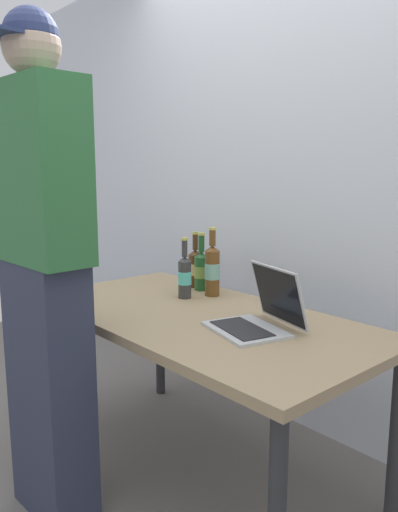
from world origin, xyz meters
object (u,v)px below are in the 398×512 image
object	(u,v)px
laptop	(259,315)
beer_bottle_green	(185,276)
beer_bottle_dark	(201,269)
beer_bottle_amber	(195,267)
person_figure	(44,273)
beer_bottle_brown	(212,269)

from	to	relation	value
laptop	beer_bottle_green	world-z (taller)	beer_bottle_green
laptop	beer_bottle_dark	bearing A→B (deg)	157.70
beer_bottle_amber	beer_bottle_dark	world-z (taller)	beer_bottle_dark
beer_bottle_dark	person_figure	bearing A→B (deg)	-81.38
beer_bottle_brown	beer_bottle_dark	distance (m)	0.13
beer_bottle_brown	laptop	bearing A→B (deg)	-23.53
beer_bottle_green	beer_bottle_brown	world-z (taller)	beer_bottle_brown
beer_bottle_green	beer_bottle_amber	distance (m)	0.23
beer_bottle_green	laptop	bearing A→B (deg)	-9.01
beer_bottle_brown	person_figure	distance (m)	0.86
laptop	beer_bottle_green	distance (m)	0.56
beer_bottle_dark	person_figure	size ratio (longest dim) A/B	0.16
laptop	beer_bottle_brown	xyz separation A→B (m)	(-0.50, 0.22, 0.07)
beer_bottle_amber	beer_bottle_dark	bearing A→B (deg)	-17.18
beer_bottle_green	beer_bottle_dark	bearing A→B (deg)	112.25
beer_bottle_green	beer_bottle_dark	xyz separation A→B (m)	(-0.07, 0.17, -0.00)
beer_bottle_amber	beer_bottle_brown	size ratio (longest dim) A/B	0.87
laptop	beer_bottle_dark	distance (m)	0.67
laptop	beer_bottle_brown	bearing A→B (deg)	156.47
laptop	beer_bottle_green	xyz separation A→B (m)	(-0.55, 0.09, 0.05)
person_figure	beer_bottle_dark	bearing A→B (deg)	98.62
laptop	beer_bottle_amber	size ratio (longest dim) A/B	1.28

